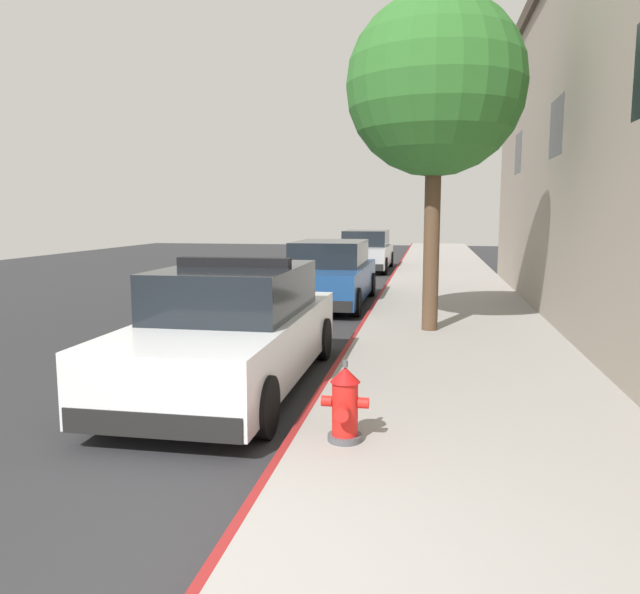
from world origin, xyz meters
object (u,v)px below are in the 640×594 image
parked_car_silver_ahead (329,274)px  parked_car_dark_far (366,251)px  fire_hydrant (345,404)px  police_cruiser (234,330)px  street_tree (435,87)px

parked_car_silver_ahead → parked_car_dark_far: size_ratio=1.00×
parked_car_dark_far → fire_hydrant: (1.77, -18.75, -0.23)m
police_cruiser → parked_car_silver_ahead: 7.38m
police_cruiser → parked_car_silver_ahead: police_cruiser is taller
fire_hydrant → parked_car_dark_far: bearing=95.4°
parked_car_dark_far → street_tree: street_tree is taller
parked_car_dark_far → parked_car_silver_ahead: bearing=-89.6°
parked_car_silver_ahead → fire_hydrant: 9.62m
fire_hydrant → street_tree: (0.75, 5.67, 3.88)m
parked_car_silver_ahead → parked_car_dark_far: 9.29m
police_cruiser → fire_hydrant: 2.73m
police_cruiser → fire_hydrant: bearing=-50.0°
parked_car_silver_ahead → street_tree: (2.46, -3.79, 3.65)m
parked_car_silver_ahead → street_tree: bearing=-57.0°
police_cruiser → parked_car_dark_far: (-0.03, 16.67, -0.00)m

